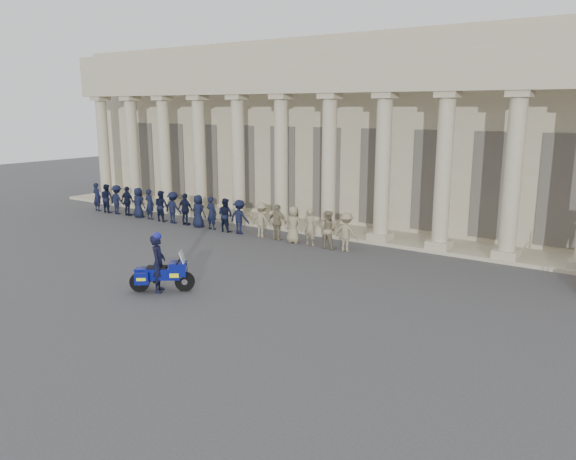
{
  "coord_description": "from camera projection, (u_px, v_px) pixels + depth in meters",
  "views": [
    {
      "loc": [
        11.36,
        -13.51,
        5.71
      ],
      "look_at": [
        0.73,
        1.87,
        1.6
      ],
      "focal_mm": 35.0,
      "sensor_mm": 36.0,
      "label": 1
    }
  ],
  "objects": [
    {
      "name": "officer_rank",
      "position": [
        204.0,
        212.0,
        26.84
      ],
      "size": [
        16.64,
        0.6,
        1.58
      ],
      "color": "black",
      "rests_on": "ground"
    },
    {
      "name": "rider",
      "position": [
        158.0,
        262.0,
        17.56
      ],
      "size": [
        0.75,
        0.8,
        1.93
      ],
      "rotation": [
        0.0,
        0.0,
        2.21
      ],
      "color": "black",
      "rests_on": "ground"
    },
    {
      "name": "building",
      "position": [
        417.0,
        130.0,
        29.26
      ],
      "size": [
        40.0,
        12.5,
        9.0
      ],
      "color": "tan",
      "rests_on": "ground"
    },
    {
      "name": "ground",
      "position": [
        237.0,
        285.0,
        18.39
      ],
      "size": [
        90.0,
        90.0,
        0.0
      ],
      "primitive_type": "plane",
      "color": "#3C3C3F",
      "rests_on": "ground"
    },
    {
      "name": "motorcycle",
      "position": [
        162.0,
        274.0,
        17.65
      ],
      "size": [
        1.73,
        1.45,
        1.31
      ],
      "rotation": [
        0.0,
        0.0,
        0.64
      ],
      "color": "black",
      "rests_on": "ground"
    }
  ]
}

